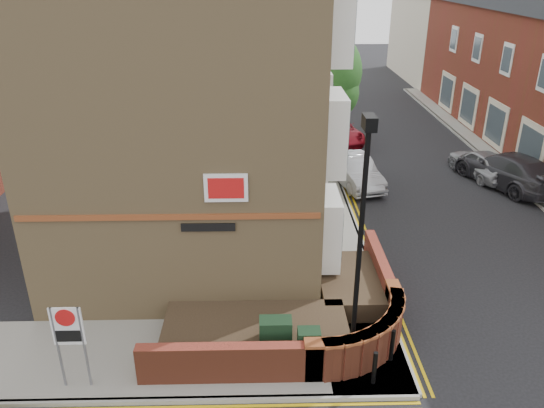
{
  "coord_description": "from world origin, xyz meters",
  "views": [
    {
      "loc": [
        -0.64,
        -9.27,
        9.21
      ],
      "look_at": [
        -0.32,
        4.0,
        3.19
      ],
      "focal_mm": 35.0,
      "sensor_mm": 36.0,
      "label": 1
    }
  ],
  "objects_px": {
    "zone_sign": "(68,333)",
    "utility_cabinet_large": "(276,340)",
    "lamppost": "(360,248)",
    "silver_car_near": "(354,171)"
  },
  "relations": [
    {
      "from": "lamppost",
      "to": "silver_car_near",
      "type": "height_order",
      "value": "lamppost"
    },
    {
      "from": "utility_cabinet_large",
      "to": "lamppost",
      "type": "bearing_deg",
      "value": -3.01
    },
    {
      "from": "silver_car_near",
      "to": "zone_sign",
      "type": "bearing_deg",
      "value": -137.9
    },
    {
      "from": "lamppost",
      "to": "zone_sign",
      "type": "height_order",
      "value": "lamppost"
    },
    {
      "from": "zone_sign",
      "to": "silver_car_near",
      "type": "bearing_deg",
      "value": 55.67
    },
    {
      "from": "utility_cabinet_large",
      "to": "zone_sign",
      "type": "bearing_deg",
      "value": -170.31
    },
    {
      "from": "utility_cabinet_large",
      "to": "zone_sign",
      "type": "xyz_separation_m",
      "value": [
        -4.7,
        -0.8,
        0.92
      ]
    },
    {
      "from": "lamppost",
      "to": "utility_cabinet_large",
      "type": "distance_m",
      "value": 3.24
    },
    {
      "from": "zone_sign",
      "to": "utility_cabinet_large",
      "type": "bearing_deg",
      "value": 9.69
    },
    {
      "from": "silver_car_near",
      "to": "lamppost",
      "type": "bearing_deg",
      "value": -113.18
    }
  ]
}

